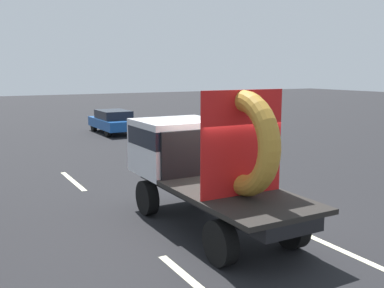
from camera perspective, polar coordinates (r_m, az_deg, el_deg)
name	(u,v)px	position (r m, az deg, el deg)	size (l,w,h in m)	color
ground_plane	(226,227)	(10.39, 4.41, -10.58)	(120.00, 120.00, 0.00)	black
flatbed_truck	(197,158)	(10.40, 0.70, -1.78)	(2.02, 5.33, 3.18)	black
distant_sedan	(113,121)	(25.84, -10.06, 2.93)	(1.74, 4.05, 1.32)	black
lane_dash_left_near	(195,284)	(7.84, 0.33, -17.46)	(2.56, 0.16, 0.01)	beige
lane_dash_left_far	(73,181)	(15.01, -15.01, -4.59)	(2.78, 0.16, 0.01)	beige
lane_dash_right_near	(348,253)	(9.50, 19.32, -13.05)	(2.59, 0.16, 0.01)	beige
lane_dash_right_far	(165,171)	(15.97, -3.49, -3.45)	(2.86, 0.16, 0.01)	beige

